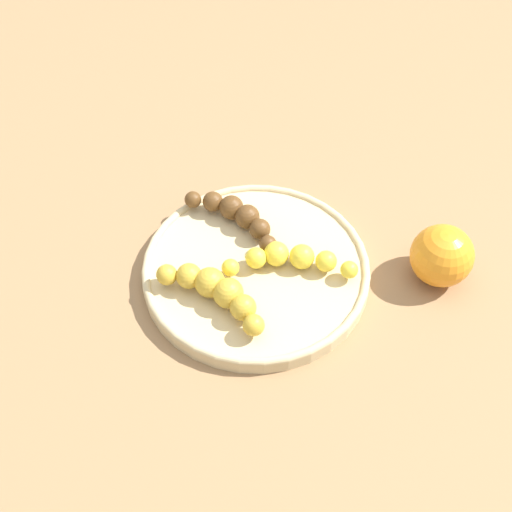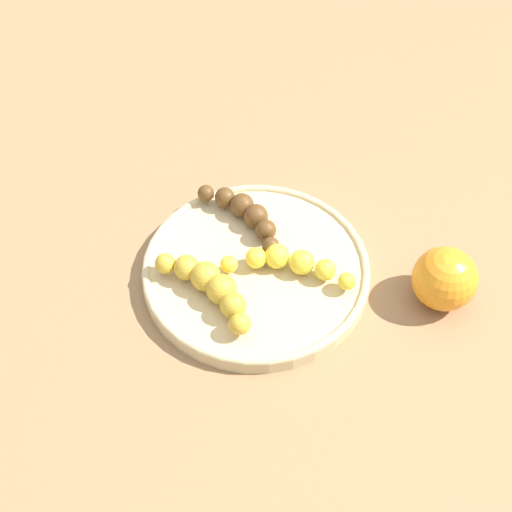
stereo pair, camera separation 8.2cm
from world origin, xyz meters
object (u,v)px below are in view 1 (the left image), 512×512
(fruit_bowl, at_px, (256,269))
(banana_overripe, at_px, (237,215))
(banana_spotted, at_px, (216,291))
(banana_yellow, at_px, (290,260))
(orange_fruit, at_px, (442,256))

(fruit_bowl, relative_size, banana_overripe, 2.33)
(banana_overripe, distance_m, banana_spotted, 0.12)
(fruit_bowl, height_order, banana_spotted, banana_spotted)
(banana_yellow, height_order, banana_overripe, same)
(banana_yellow, bearing_deg, fruit_bowl, 87.20)
(banana_spotted, relative_size, orange_fruit, 1.58)
(banana_yellow, relative_size, orange_fruit, 2.05)
(fruit_bowl, height_order, banana_overripe, banana_overripe)
(fruit_bowl, distance_m, orange_fruit, 0.22)
(orange_fruit, bearing_deg, fruit_bowl, 75.24)
(banana_spotted, bearing_deg, orange_fruit, -43.95)
(banana_overripe, bearing_deg, banana_yellow, -100.44)
(banana_spotted, height_order, orange_fruit, orange_fruit)
(banana_yellow, distance_m, banana_spotted, 0.10)
(banana_yellow, bearing_deg, banana_spotted, 120.55)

